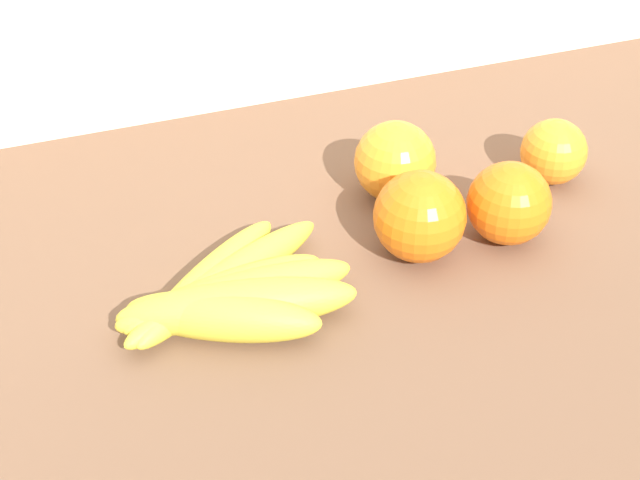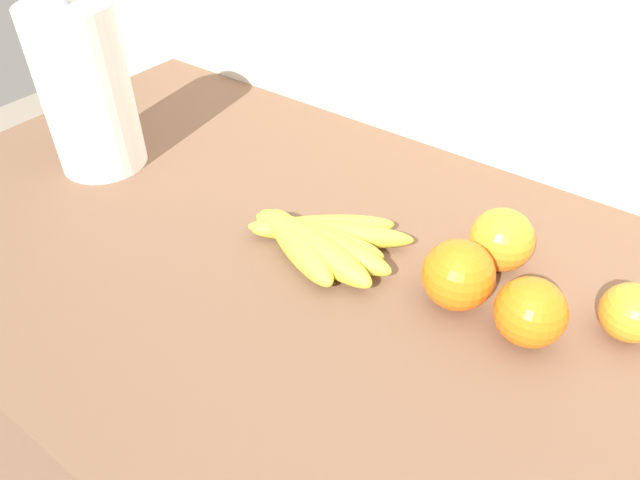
{
  "view_description": "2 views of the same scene",
  "coord_description": "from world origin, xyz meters",
  "px_view_note": "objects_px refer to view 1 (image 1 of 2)",
  "views": [
    {
      "loc": [
        -0.44,
        -0.56,
        1.46
      ],
      "look_at": [
        -0.23,
        0.05,
        0.95
      ],
      "focal_mm": 53.3,
      "sensor_mm": 36.0,
      "label": 1
    },
    {
      "loc": [
        0.02,
        -0.43,
        1.41
      ],
      "look_at": [
        -0.31,
        0.01,
        0.95
      ],
      "focal_mm": 32.31,
      "sensor_mm": 36.0,
      "label": 2
    }
  ],
  "objects_px": {
    "banana_bunch": "(228,297)",
    "orange_right": "(420,216)",
    "orange_center": "(554,152)",
    "orange_back_right": "(509,203)",
    "orange_back_left": "(395,162)"
  },
  "relations": [
    {
      "from": "banana_bunch",
      "to": "orange_back_right",
      "type": "relative_size",
      "value": 2.73
    },
    {
      "from": "orange_center",
      "to": "orange_back_left",
      "type": "xyz_separation_m",
      "value": [
        -0.16,
        0.03,
        0.01
      ]
    },
    {
      "from": "orange_back_right",
      "to": "orange_back_left",
      "type": "bearing_deg",
      "value": 127.07
    },
    {
      "from": "banana_bunch",
      "to": "orange_right",
      "type": "distance_m",
      "value": 0.19
    },
    {
      "from": "banana_bunch",
      "to": "orange_back_right",
      "type": "bearing_deg",
      "value": 4.07
    },
    {
      "from": "orange_center",
      "to": "orange_back_right",
      "type": "height_order",
      "value": "orange_back_right"
    },
    {
      "from": "orange_back_left",
      "to": "orange_right",
      "type": "bearing_deg",
      "value": -99.09
    },
    {
      "from": "orange_right",
      "to": "orange_back_right",
      "type": "bearing_deg",
      "value": -3.09
    },
    {
      "from": "orange_center",
      "to": "orange_back_left",
      "type": "distance_m",
      "value": 0.16
    },
    {
      "from": "orange_right",
      "to": "orange_center",
      "type": "bearing_deg",
      "value": 20.44
    },
    {
      "from": "orange_back_right",
      "to": "orange_right",
      "type": "bearing_deg",
      "value": 176.91
    },
    {
      "from": "banana_bunch",
      "to": "orange_right",
      "type": "xyz_separation_m",
      "value": [
        0.18,
        0.02,
        0.02
      ]
    },
    {
      "from": "orange_right",
      "to": "orange_back_right",
      "type": "relative_size",
      "value": 1.08
    },
    {
      "from": "orange_right",
      "to": "orange_back_left",
      "type": "relative_size",
      "value": 1.05
    },
    {
      "from": "banana_bunch",
      "to": "orange_center",
      "type": "relative_size",
      "value": 3.2
    }
  ]
}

